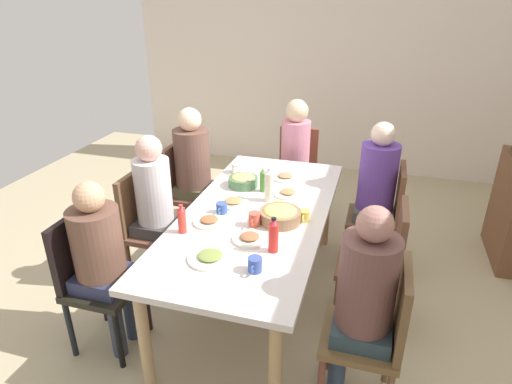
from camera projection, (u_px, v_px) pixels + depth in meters
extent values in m
plane|color=tan|center=(256.00, 298.00, 3.28)|extent=(6.87, 6.87, 0.00)
cube|color=silver|center=(324.00, 64.00, 5.27)|extent=(0.12, 4.73, 2.60)
cube|color=silver|center=(256.00, 214.00, 2.97)|extent=(2.06, 0.95, 0.04)
cylinder|color=tan|center=(245.00, 199.00, 4.03)|extent=(0.07, 0.07, 0.69)
cylinder|color=tan|center=(144.00, 339.00, 2.41)|extent=(0.07, 0.07, 0.69)
cylinder|color=tan|center=(326.00, 210.00, 3.84)|extent=(0.07, 0.07, 0.69)
cylinder|color=tan|center=(275.00, 369.00, 2.22)|extent=(0.07, 0.07, 0.69)
cube|color=black|center=(105.00, 287.00, 2.69)|extent=(0.40, 0.40, 0.04)
cylinder|color=black|center=(103.00, 295.00, 2.98)|extent=(0.04, 0.04, 0.43)
cylinder|color=black|center=(70.00, 328.00, 2.68)|extent=(0.04, 0.04, 0.43)
cylinder|color=black|center=(147.00, 304.00, 2.89)|extent=(0.04, 0.04, 0.43)
cylinder|color=black|center=(119.00, 339.00, 2.59)|extent=(0.04, 0.04, 0.43)
cube|color=black|center=(74.00, 250.00, 2.64)|extent=(0.38, 0.04, 0.45)
cylinder|color=#2B334C|center=(130.00, 309.00, 2.82)|extent=(0.09, 0.09, 0.45)
cylinder|color=#333A4E|center=(117.00, 326.00, 2.68)|extent=(0.09, 0.09, 0.45)
cube|color=#2B2F51|center=(104.00, 279.00, 2.66)|extent=(0.30, 0.30, 0.10)
cylinder|color=brown|center=(97.00, 242.00, 2.55)|extent=(0.30, 0.30, 0.43)
sphere|color=tan|center=(89.00, 197.00, 2.43)|extent=(0.18, 0.18, 0.18)
cube|color=brown|center=(360.00, 338.00, 2.29)|extent=(0.40, 0.40, 0.04)
cylinder|color=brown|center=(388.00, 353.00, 2.49)|extent=(0.04, 0.04, 0.43)
cylinder|color=brown|center=(329.00, 341.00, 2.58)|extent=(0.04, 0.04, 0.43)
cube|color=brown|center=(402.00, 309.00, 2.15)|extent=(0.38, 0.04, 0.45)
cylinder|color=#2A3A52|center=(336.00, 375.00, 2.34)|extent=(0.09, 0.09, 0.45)
cylinder|color=#353453|center=(339.00, 353.00, 2.48)|extent=(0.09, 0.09, 0.45)
cube|color=#2A3C44|center=(361.00, 329.00, 2.27)|extent=(0.30, 0.30, 0.10)
cylinder|color=brown|center=(367.00, 282.00, 2.14)|extent=(0.29, 0.29, 0.50)
sphere|color=#A57065|center=(375.00, 224.00, 2.01)|extent=(0.18, 0.18, 0.18)
cube|color=brown|center=(158.00, 233.00, 3.29)|extent=(0.40, 0.40, 0.04)
cylinder|color=brown|center=(152.00, 244.00, 3.57)|extent=(0.04, 0.04, 0.43)
cylinder|color=brown|center=(130.00, 267.00, 3.28)|extent=(0.04, 0.04, 0.43)
cylinder|color=brown|center=(190.00, 250.00, 3.49)|extent=(0.04, 0.04, 0.43)
cylinder|color=brown|center=(171.00, 274.00, 3.19)|extent=(0.04, 0.04, 0.43)
cube|color=brown|center=(133.00, 202.00, 3.23)|extent=(0.38, 0.04, 0.45)
cylinder|color=#47363D|center=(177.00, 254.00, 3.42)|extent=(0.09, 0.09, 0.45)
cylinder|color=#493E39|center=(167.00, 265.00, 3.28)|extent=(0.09, 0.09, 0.45)
cube|color=#3D393A|center=(157.00, 226.00, 3.26)|extent=(0.30, 0.30, 0.10)
cylinder|color=silver|center=(153.00, 191.00, 3.14)|extent=(0.26, 0.26, 0.48)
sphere|color=beige|center=(149.00, 148.00, 3.00)|extent=(0.19, 0.19, 0.19)
cube|color=brown|center=(195.00, 196.00, 3.89)|extent=(0.40, 0.40, 0.04)
cylinder|color=brown|center=(187.00, 208.00, 4.17)|extent=(0.04, 0.04, 0.43)
cylinder|color=brown|center=(171.00, 224.00, 3.88)|extent=(0.04, 0.04, 0.43)
cylinder|color=brown|center=(220.00, 212.00, 4.08)|extent=(0.04, 0.04, 0.43)
cylinder|color=brown|center=(206.00, 229.00, 3.79)|extent=(0.04, 0.04, 0.43)
cube|color=brown|center=(174.00, 169.00, 3.83)|extent=(0.38, 0.04, 0.45)
cylinder|color=brown|center=(209.00, 214.00, 4.02)|extent=(0.09, 0.09, 0.45)
cylinder|color=brown|center=(203.00, 223.00, 3.88)|extent=(0.09, 0.09, 0.45)
cube|color=brown|center=(194.00, 190.00, 3.86)|extent=(0.30, 0.30, 0.10)
cylinder|color=brown|center=(192.00, 158.00, 3.73)|extent=(0.31, 0.31, 0.50)
sphere|color=beige|center=(190.00, 120.00, 3.59)|extent=(0.20, 0.20, 0.20)
cube|color=brown|center=(294.00, 178.00, 4.25)|extent=(0.40, 0.40, 0.04)
cylinder|color=brown|center=(313.00, 194.00, 4.45)|extent=(0.04, 0.04, 0.43)
cylinder|color=brown|center=(281.00, 190.00, 4.53)|extent=(0.04, 0.04, 0.43)
cylinder|color=brown|center=(307.00, 209.00, 4.15)|extent=(0.04, 0.04, 0.43)
cylinder|color=brown|center=(273.00, 204.00, 4.24)|extent=(0.04, 0.04, 0.43)
cube|color=brown|center=(299.00, 150.00, 4.31)|extent=(0.04, 0.38, 0.45)
cylinder|color=#383844|center=(299.00, 203.00, 4.23)|extent=(0.09, 0.09, 0.45)
cylinder|color=#493A3B|center=(283.00, 201.00, 4.27)|extent=(0.09, 0.09, 0.45)
cube|color=#434743|center=(294.00, 173.00, 4.22)|extent=(0.30, 0.30, 0.10)
cylinder|color=pink|center=(295.00, 145.00, 4.10)|extent=(0.27, 0.27, 0.46)
sphere|color=beige|center=(297.00, 111.00, 3.97)|extent=(0.21, 0.21, 0.21)
cube|color=brown|center=(368.00, 266.00, 2.89)|extent=(0.40, 0.40, 0.04)
cylinder|color=brown|center=(389.00, 314.00, 2.80)|extent=(0.04, 0.04, 0.43)
cylinder|color=brown|center=(390.00, 283.00, 3.09)|extent=(0.04, 0.04, 0.43)
cylinder|color=brown|center=(336.00, 304.00, 2.88)|extent=(0.04, 0.04, 0.43)
cylinder|color=brown|center=(342.00, 275.00, 3.18)|extent=(0.04, 0.04, 0.43)
cube|color=brown|center=(401.00, 240.00, 2.75)|extent=(0.38, 0.04, 0.45)
cube|color=brown|center=(372.00, 219.00, 3.49)|extent=(0.40, 0.40, 0.04)
cylinder|color=brown|center=(390.00, 257.00, 3.39)|extent=(0.04, 0.04, 0.43)
cylinder|color=brown|center=(391.00, 236.00, 3.69)|extent=(0.04, 0.04, 0.43)
cylinder|color=brown|center=(346.00, 251.00, 3.48)|extent=(0.04, 0.04, 0.43)
cylinder|color=brown|center=(350.00, 230.00, 3.78)|extent=(0.04, 0.04, 0.43)
cube|color=brown|center=(400.00, 195.00, 3.35)|extent=(0.38, 0.04, 0.45)
cylinder|color=#374944|center=(356.00, 245.00, 3.54)|extent=(0.09, 0.09, 0.45)
cylinder|color=#473E44|center=(358.00, 235.00, 3.68)|extent=(0.09, 0.09, 0.45)
cube|color=#454748|center=(373.00, 212.00, 3.47)|extent=(0.30, 0.30, 0.10)
cylinder|color=#5B3998|center=(378.00, 177.00, 3.34)|extent=(0.29, 0.29, 0.52)
sphere|color=beige|center=(383.00, 134.00, 3.19)|extent=(0.18, 0.18, 0.18)
cylinder|color=white|center=(288.00, 194.00, 3.21)|extent=(0.20, 0.20, 0.01)
ellipsoid|color=tan|center=(288.00, 192.00, 3.20)|extent=(0.11, 0.11, 0.02)
cylinder|color=white|center=(210.00, 258.00, 2.44)|extent=(0.26, 0.26, 0.01)
ellipsoid|color=olive|center=(210.00, 255.00, 2.43)|extent=(0.14, 0.14, 0.02)
cylinder|color=white|center=(233.00, 203.00, 3.07)|extent=(0.22, 0.22, 0.01)
ellipsoid|color=tan|center=(233.00, 201.00, 3.07)|extent=(0.12, 0.12, 0.02)
cylinder|color=silver|center=(250.00, 239.00, 2.63)|extent=(0.21, 0.21, 0.01)
ellipsoid|color=#9E633F|center=(250.00, 236.00, 2.62)|extent=(0.12, 0.12, 0.02)
cylinder|color=white|center=(209.00, 222.00, 2.82)|extent=(0.21, 0.21, 0.01)
ellipsoid|color=#A9623C|center=(209.00, 219.00, 2.81)|extent=(0.11, 0.11, 0.02)
cylinder|color=silver|center=(286.00, 178.00, 3.49)|extent=(0.22, 0.22, 0.01)
ellipsoid|color=tan|center=(286.00, 175.00, 3.49)|extent=(0.12, 0.12, 0.02)
cylinder|color=#4E794E|center=(243.00, 182.00, 3.35)|extent=(0.23, 0.23, 0.07)
ellipsoid|color=tan|center=(243.00, 177.00, 3.33)|extent=(0.18, 0.18, 0.04)
cylinder|color=#916D4C|center=(280.00, 216.00, 2.82)|extent=(0.27, 0.27, 0.08)
ellipsoid|color=#C8BC66|center=(280.00, 211.00, 2.81)|extent=(0.22, 0.22, 0.04)
cylinder|color=#DBC050|center=(304.00, 215.00, 2.84)|extent=(0.07, 0.07, 0.07)
torus|color=#E4C255|center=(303.00, 219.00, 2.80)|extent=(0.05, 0.01, 0.05)
cylinder|color=#DCCC4B|center=(278.00, 207.00, 2.95)|extent=(0.08, 0.08, 0.07)
torus|color=#E6C449|center=(277.00, 211.00, 2.90)|extent=(0.05, 0.01, 0.05)
cylinder|color=#C65442|center=(254.00, 219.00, 2.78)|extent=(0.07, 0.07, 0.09)
torus|color=#CD4837|center=(252.00, 223.00, 2.73)|extent=(0.05, 0.01, 0.05)
cylinder|color=#3B58A1|center=(222.00, 208.00, 2.94)|extent=(0.08, 0.08, 0.07)
torus|color=#305D9F|center=(219.00, 211.00, 2.90)|extent=(0.05, 0.01, 0.05)
cylinder|color=#3A519E|center=(255.00, 264.00, 2.32)|extent=(0.08, 0.08, 0.08)
torus|color=#3454A7|center=(252.00, 270.00, 2.28)|extent=(0.05, 0.01, 0.05)
cylinder|color=white|center=(237.00, 168.00, 3.59)|extent=(0.09, 0.09, 0.08)
torus|color=white|center=(235.00, 171.00, 3.55)|extent=(0.05, 0.01, 0.05)
cylinder|color=red|center=(182.00, 222.00, 2.69)|extent=(0.05, 0.05, 0.15)
cone|color=red|center=(181.00, 209.00, 2.65)|extent=(0.05, 0.05, 0.03)
cylinder|color=red|center=(181.00, 206.00, 2.64)|extent=(0.03, 0.03, 0.01)
cylinder|color=#448332|center=(263.00, 182.00, 3.24)|extent=(0.05, 0.05, 0.15)
cone|color=#528939|center=(263.00, 171.00, 3.21)|extent=(0.05, 0.05, 0.03)
cylinder|color=white|center=(263.00, 168.00, 3.20)|extent=(0.03, 0.03, 0.01)
cylinder|color=red|center=(273.00, 238.00, 2.48)|extent=(0.06, 0.06, 0.18)
cone|color=red|center=(274.00, 222.00, 2.44)|extent=(0.05, 0.05, 0.03)
cylinder|color=black|center=(274.00, 219.00, 2.43)|extent=(0.03, 0.03, 0.01)
cylinder|color=silver|center=(269.00, 187.00, 3.08)|extent=(0.06, 0.06, 0.21)
cone|color=silver|center=(269.00, 171.00, 3.03)|extent=(0.06, 0.06, 0.03)
cylinder|color=white|center=(269.00, 169.00, 3.02)|extent=(0.03, 0.03, 0.01)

